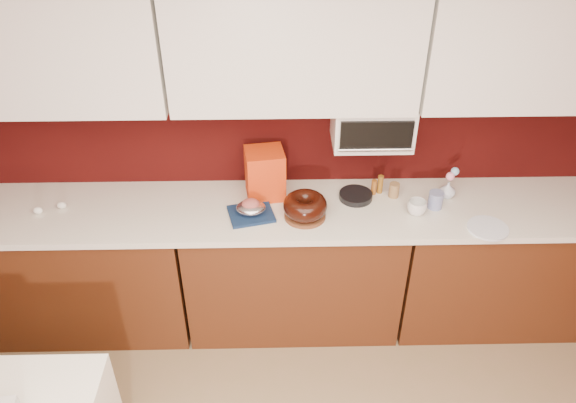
# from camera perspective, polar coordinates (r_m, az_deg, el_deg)

# --- Properties ---
(ceiling) EXTENTS (4.00, 4.50, 0.02)m
(ceiling) POSITION_cam_1_polar(r_m,az_deg,el_deg) (0.84, 5.30, 10.18)
(ceiling) COLOR white
(ceiling) RESTS_ON wall_back
(wall_back) EXTENTS (4.00, 0.02, 2.50)m
(wall_back) POSITION_cam_1_polar(r_m,az_deg,el_deg) (3.41, 0.47, 7.16)
(wall_back) COLOR #350807
(wall_back) RESTS_ON floor
(base_cabinet_left) EXTENTS (1.31, 0.58, 0.86)m
(base_cabinet_left) POSITION_cam_1_polar(r_m,az_deg,el_deg) (3.83, -19.94, -6.60)
(base_cabinet_left) COLOR #4F240F
(base_cabinet_left) RESTS_ON floor
(base_cabinet_center) EXTENTS (1.31, 0.58, 0.86)m
(base_cabinet_center) POSITION_cam_1_polar(r_m,az_deg,el_deg) (3.63, 0.55, -6.71)
(base_cabinet_center) COLOR #4F240F
(base_cabinet_center) RESTS_ON floor
(base_cabinet_right) EXTENTS (1.31, 0.58, 0.86)m
(base_cabinet_right) POSITION_cam_1_polar(r_m,az_deg,el_deg) (3.90, 20.66, -6.00)
(base_cabinet_right) COLOR #4F240F
(base_cabinet_right) RESTS_ON floor
(countertop) EXTENTS (4.00, 0.62, 0.04)m
(countertop) POSITION_cam_1_polar(r_m,az_deg,el_deg) (3.34, 0.59, -0.96)
(countertop) COLOR silver
(countertop) RESTS_ON base_cabinet_center
(upper_cabinet_left) EXTENTS (1.31, 0.33, 0.70)m
(upper_cabinet_left) POSITION_cam_1_polar(r_m,az_deg,el_deg) (3.26, -24.33, 14.26)
(upper_cabinet_left) COLOR white
(upper_cabinet_left) RESTS_ON wall_back
(upper_cabinet_center) EXTENTS (1.31, 0.33, 0.70)m
(upper_cabinet_center) POSITION_cam_1_polar(r_m,az_deg,el_deg) (3.02, 0.62, 15.77)
(upper_cabinet_center) COLOR white
(upper_cabinet_center) RESTS_ON wall_back
(upper_cabinet_right) EXTENTS (1.31, 0.33, 0.70)m
(upper_cabinet_right) POSITION_cam_1_polar(r_m,az_deg,el_deg) (3.33, 25.00, 14.53)
(upper_cabinet_right) COLOR white
(upper_cabinet_right) RESTS_ON wall_back
(toaster_oven) EXTENTS (0.45, 0.30, 0.25)m
(toaster_oven) POSITION_cam_1_polar(r_m,az_deg,el_deg) (3.27, 8.54, 7.90)
(toaster_oven) COLOR white
(toaster_oven) RESTS_ON upper_cabinet_center
(toaster_oven_door) EXTENTS (0.40, 0.02, 0.18)m
(toaster_oven_door) POSITION_cam_1_polar(r_m,az_deg,el_deg) (3.13, 8.96, 6.55)
(toaster_oven_door) COLOR black
(toaster_oven_door) RESTS_ON toaster_oven
(toaster_oven_handle) EXTENTS (0.42, 0.02, 0.02)m
(toaster_oven_handle) POSITION_cam_1_polar(r_m,az_deg,el_deg) (3.15, 8.88, 5.22)
(toaster_oven_handle) COLOR silver
(toaster_oven_handle) RESTS_ON toaster_oven
(cake_base) EXTENTS (0.30, 0.30, 0.02)m
(cake_base) POSITION_cam_1_polar(r_m,az_deg,el_deg) (3.26, 1.73, -1.41)
(cake_base) COLOR brown
(cake_base) RESTS_ON countertop
(bundt_cake) EXTENTS (0.29, 0.29, 0.10)m
(bundt_cake) POSITION_cam_1_polar(r_m,az_deg,el_deg) (3.22, 1.75, -0.43)
(bundt_cake) COLOR black
(bundt_cake) RESTS_ON cake_base
(navy_towel) EXTENTS (0.30, 0.27, 0.02)m
(navy_towel) POSITION_cam_1_polar(r_m,az_deg,el_deg) (3.28, -3.77, -1.27)
(navy_towel) COLOR #132647
(navy_towel) RESTS_ON countertop
(foil_ham_nest) EXTENTS (0.20, 0.18, 0.06)m
(foil_ham_nest) POSITION_cam_1_polar(r_m,az_deg,el_deg) (3.25, -3.80, -0.63)
(foil_ham_nest) COLOR silver
(foil_ham_nest) RESTS_ON navy_towel
(roasted_ham) EXTENTS (0.13, 0.12, 0.07)m
(roasted_ham) POSITION_cam_1_polar(r_m,az_deg,el_deg) (3.24, -3.81, -0.27)
(roasted_ham) COLOR #A6514C
(roasted_ham) RESTS_ON foil_ham_nest
(pandoro_box) EXTENTS (0.25, 0.24, 0.31)m
(pandoro_box) POSITION_cam_1_polar(r_m,az_deg,el_deg) (3.37, -2.36, 2.86)
(pandoro_box) COLOR #B7170C
(pandoro_box) RESTS_ON countertop
(dark_pan) EXTENTS (0.25, 0.25, 0.04)m
(dark_pan) POSITION_cam_1_polar(r_m,az_deg,el_deg) (3.43, 6.89, 0.58)
(dark_pan) COLOR black
(dark_pan) RESTS_ON countertop
(coffee_mug) EXTENTS (0.13, 0.13, 0.11)m
(coffee_mug) POSITION_cam_1_polar(r_m,az_deg,el_deg) (3.34, 12.98, -0.47)
(coffee_mug) COLOR silver
(coffee_mug) RESTS_ON countertop
(blue_jar) EXTENTS (0.09, 0.09, 0.10)m
(blue_jar) POSITION_cam_1_polar(r_m,az_deg,el_deg) (3.42, 14.77, 0.16)
(blue_jar) COLOR navy
(blue_jar) RESTS_ON countertop
(flower_vase) EXTENTS (0.09, 0.09, 0.12)m
(flower_vase) POSITION_cam_1_polar(r_m,az_deg,el_deg) (3.53, 15.92, 1.25)
(flower_vase) COLOR silver
(flower_vase) RESTS_ON countertop
(flower_pink) EXTENTS (0.05, 0.05, 0.05)m
(flower_pink) POSITION_cam_1_polar(r_m,az_deg,el_deg) (3.49, 16.16, 2.47)
(flower_pink) COLOR pink
(flower_pink) RESTS_ON flower_vase
(flower_blue) EXTENTS (0.05, 0.05, 0.05)m
(flower_blue) POSITION_cam_1_polar(r_m,az_deg,el_deg) (3.50, 16.60, 2.95)
(flower_blue) COLOR #87B5D9
(flower_blue) RESTS_ON flower_vase
(china_plate) EXTENTS (0.30, 0.30, 0.01)m
(china_plate) POSITION_cam_1_polar(r_m,az_deg,el_deg) (3.36, 19.64, -2.56)
(china_plate) COLOR white
(china_plate) RESTS_ON countertop
(amber_bottle) EXTENTS (0.04, 0.04, 0.10)m
(amber_bottle) POSITION_cam_1_polar(r_m,az_deg,el_deg) (3.47, 8.72, 1.45)
(amber_bottle) COLOR brown
(amber_bottle) RESTS_ON countertop
(paper_cup) EXTENTS (0.08, 0.08, 0.09)m
(paper_cup) POSITION_cam_1_polar(r_m,az_deg,el_deg) (3.47, 10.72, 1.14)
(paper_cup) COLOR olive
(paper_cup) RESTS_ON countertop
(egg_left) EXTENTS (0.06, 0.05, 0.04)m
(egg_left) POSITION_cam_1_polar(r_m,az_deg,el_deg) (3.59, -24.06, -0.82)
(egg_left) COLOR white
(egg_left) RESTS_ON countertop
(egg_right) EXTENTS (0.07, 0.06, 0.04)m
(egg_right) POSITION_cam_1_polar(r_m,az_deg,el_deg) (3.58, -22.00, -0.34)
(egg_right) COLOR silver
(egg_right) RESTS_ON countertop
(amber_bottle_tall) EXTENTS (0.04, 0.04, 0.12)m
(amber_bottle_tall) POSITION_cam_1_polar(r_m,az_deg,el_deg) (3.48, 9.35, 1.74)
(amber_bottle_tall) COLOR brown
(amber_bottle_tall) RESTS_ON countertop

